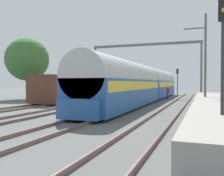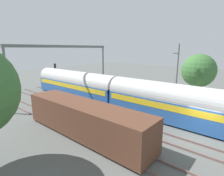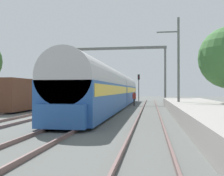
# 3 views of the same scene
# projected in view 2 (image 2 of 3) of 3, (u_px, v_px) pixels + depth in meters

# --- Properties ---
(ground) EXTENTS (120.00, 120.00, 0.00)m
(ground) POSITION_uv_depth(u_px,v_px,m) (199.00, 138.00, 15.01)
(ground) COLOR #565956
(track_far_west) EXTENTS (1.52, 60.00, 0.16)m
(track_far_west) POSITION_uv_depth(u_px,v_px,m) (172.00, 174.00, 10.62)
(track_far_west) COLOR brown
(track_far_west) RESTS_ON ground
(track_west) EXTENTS (1.52, 60.00, 0.16)m
(track_west) POSITION_uv_depth(u_px,v_px,m) (192.00, 147.00, 13.53)
(track_west) COLOR brown
(track_west) RESTS_ON ground
(track_east) EXTENTS (1.52, 60.00, 0.16)m
(track_east) POSITION_uv_depth(u_px,v_px,m) (205.00, 129.00, 16.45)
(track_east) COLOR brown
(track_east) RESTS_ON ground
(track_far_east) EXTENTS (1.52, 60.00, 0.16)m
(track_far_east) POSITION_uv_depth(u_px,v_px,m) (214.00, 117.00, 19.37)
(track_far_east) COLOR brown
(track_far_east) RESTS_ON ground
(platform) EXTENTS (4.40, 28.00, 0.90)m
(platform) POSITION_uv_depth(u_px,v_px,m) (204.00, 102.00, 23.39)
(platform) COLOR gray
(platform) RESTS_ON ground
(passenger_train) EXTENTS (2.93, 32.85, 3.82)m
(passenger_train) POSITION_uv_depth(u_px,v_px,m) (116.00, 92.00, 22.75)
(passenger_train) COLOR #28569E
(passenger_train) RESTS_ON ground
(freight_car) EXTENTS (2.80, 13.00, 2.70)m
(freight_car) POSITION_uv_depth(u_px,v_px,m) (84.00, 119.00, 15.26)
(freight_car) COLOR #563323
(freight_car) RESTS_ON ground
(person_crossing) EXTENTS (0.44, 0.31, 1.73)m
(person_crossing) POSITION_uv_depth(u_px,v_px,m) (108.00, 92.00, 26.47)
(person_crossing) COLOR #2E2E2E
(person_crossing) RESTS_ON ground
(railway_signal_far) EXTENTS (0.36, 0.30, 4.56)m
(railway_signal_far) POSITION_uv_depth(u_px,v_px,m) (55.00, 72.00, 34.48)
(railway_signal_far) COLOR #2D2D33
(railway_signal_far) RESTS_ON ground
(catenary_gantry) EXTENTS (16.13, 0.28, 7.86)m
(catenary_gantry) POSITION_uv_depth(u_px,v_px,m) (65.00, 59.00, 25.33)
(catenary_gantry) COLOR #5F625F
(catenary_gantry) RESTS_ON ground
(catenary_pole_east_mid) EXTENTS (1.90, 0.20, 8.00)m
(catenary_pole_east_mid) POSITION_uv_depth(u_px,v_px,m) (177.00, 73.00, 23.60)
(catenary_pole_east_mid) COLOR #5F625F
(catenary_pole_east_mid) RESTS_ON ground
(tree_east_background) EXTENTS (4.70, 4.70, 6.69)m
(tree_east_background) POSITION_uv_depth(u_px,v_px,m) (199.00, 71.00, 25.22)
(tree_east_background) COLOR #4C3826
(tree_east_background) RESTS_ON ground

